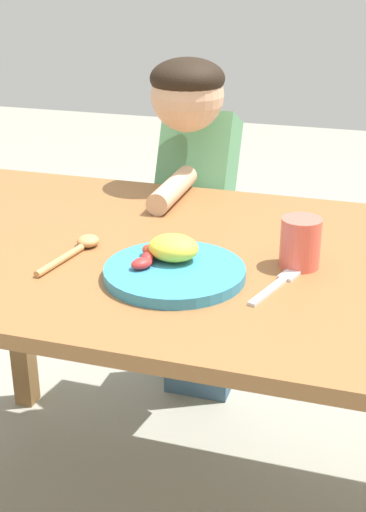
# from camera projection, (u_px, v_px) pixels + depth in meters

# --- Properties ---
(dining_table) EXTENTS (1.35, 0.76, 0.67)m
(dining_table) POSITION_uv_depth(u_px,v_px,m) (204.00, 292.00, 1.34)
(dining_table) COLOR brown
(dining_table) RESTS_ON ground_plane
(plate) EXTENTS (0.25, 0.25, 0.07)m
(plate) POSITION_uv_depth(u_px,v_px,m) (173.00, 267.00, 1.21)
(plate) COLOR teal
(plate) RESTS_ON dining_table
(fork) EXTENTS (0.08, 0.20, 0.01)m
(fork) POSITION_uv_depth(u_px,v_px,m) (280.00, 282.00, 1.18)
(fork) COLOR silver
(fork) RESTS_ON dining_table
(spoon) EXTENTS (0.06, 0.18, 0.02)m
(spoon) POSITION_uv_depth(u_px,v_px,m) (78.00, 248.00, 1.31)
(spoon) COLOR tan
(spoon) RESTS_ON dining_table
(drinking_cup) EXTENTS (0.07, 0.07, 0.09)m
(drinking_cup) POSITION_uv_depth(u_px,v_px,m) (300.00, 243.00, 1.23)
(drinking_cup) COLOR #EF5F4F
(drinking_cup) RESTS_ON dining_table
(person) EXTENTS (0.19, 0.45, 0.97)m
(person) POSITION_uv_depth(u_px,v_px,m) (196.00, 224.00, 1.81)
(person) COLOR #37566F
(person) RESTS_ON ground_plane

